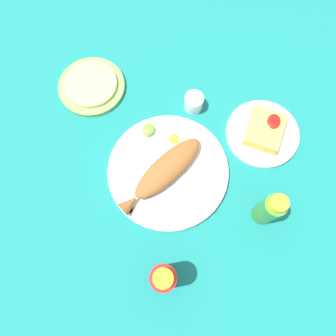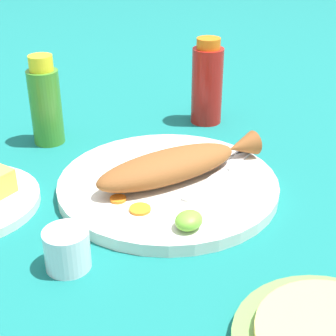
# 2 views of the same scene
# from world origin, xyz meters

# --- Properties ---
(ground_plane) EXTENTS (4.00, 4.00, 0.00)m
(ground_plane) POSITION_xyz_m (0.00, 0.00, 0.00)
(ground_plane) COLOR #146B66
(main_plate) EXTENTS (0.33, 0.33, 0.02)m
(main_plate) POSITION_xyz_m (0.00, 0.00, 0.01)
(main_plate) COLOR silver
(main_plate) RESTS_ON ground_plane
(fried_fish) EXTENTS (0.28, 0.17, 0.04)m
(fried_fish) POSITION_xyz_m (-0.01, 0.01, 0.04)
(fried_fish) COLOR brown
(fried_fish) RESTS_ON main_plate
(fork_near) EXTENTS (0.16, 0.11, 0.00)m
(fork_near) POSITION_xyz_m (-0.08, 0.01, 0.02)
(fork_near) COLOR silver
(fork_near) RESTS_ON main_plate
(fork_far) EXTENTS (0.19, 0.02, 0.00)m
(fork_far) POSITION_xyz_m (-0.07, 0.06, 0.02)
(fork_far) COLOR silver
(fork_far) RESTS_ON main_plate
(carrot_slice_near) EXTENTS (0.02, 0.02, 0.00)m
(carrot_slice_near) POSITION_xyz_m (0.09, -0.03, 0.02)
(carrot_slice_near) COLOR orange
(carrot_slice_near) RESTS_ON main_plate
(carrot_slice_mid) EXTENTS (0.03, 0.03, 0.00)m
(carrot_slice_mid) POSITION_xyz_m (0.09, 0.02, 0.02)
(carrot_slice_mid) COLOR orange
(carrot_slice_mid) RESTS_ON main_plate
(lime_wedge_main) EXTENTS (0.04, 0.03, 0.02)m
(lime_wedge_main) POSITION_xyz_m (0.09, 0.09, 0.03)
(lime_wedge_main) COLOR #6BB233
(lime_wedge_main) RESTS_ON main_plate
(hot_sauce_bottle_red) EXTENTS (0.06, 0.06, 0.17)m
(hot_sauce_bottle_red) POSITION_xyz_m (-0.27, -0.09, 0.08)
(hot_sauce_bottle_red) COLOR #B21914
(hot_sauce_bottle_red) RESTS_ON ground_plane
(hot_sauce_bottle_green) EXTENTS (0.06, 0.06, 0.16)m
(hot_sauce_bottle_green) POSITION_xyz_m (-0.03, -0.28, 0.07)
(hot_sauce_bottle_green) COLOR #3D8428
(hot_sauce_bottle_green) RESTS_ON ground_plane
(salt_cup) EXTENTS (0.06, 0.06, 0.05)m
(salt_cup) POSITION_xyz_m (0.22, 0.00, 0.02)
(salt_cup) COLOR silver
(salt_cup) RESTS_ON ground_plane
(side_plate_fries) EXTENTS (0.21, 0.21, 0.01)m
(side_plate_fries) POSITION_xyz_m (0.20, -0.22, 0.01)
(side_plate_fries) COLOR silver
(side_plate_fries) RESTS_ON ground_plane
(fries_pile) EXTENTS (0.11, 0.09, 0.04)m
(fries_pile) POSITION_xyz_m (0.20, -0.22, 0.03)
(fries_pile) COLOR gold
(fries_pile) RESTS_ON side_plate_fries
(tortilla_plate) EXTENTS (0.20, 0.20, 0.01)m
(tortilla_plate) POSITION_xyz_m (0.17, 0.31, 0.01)
(tortilla_plate) COLOR #6B9E4C
(tortilla_plate) RESTS_ON ground_plane
(tortilla_stack) EXTENTS (0.16, 0.16, 0.01)m
(tortilla_stack) POSITION_xyz_m (0.17, 0.31, 0.02)
(tortilla_stack) COLOR #E0C666
(tortilla_stack) RESTS_ON tortilla_plate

